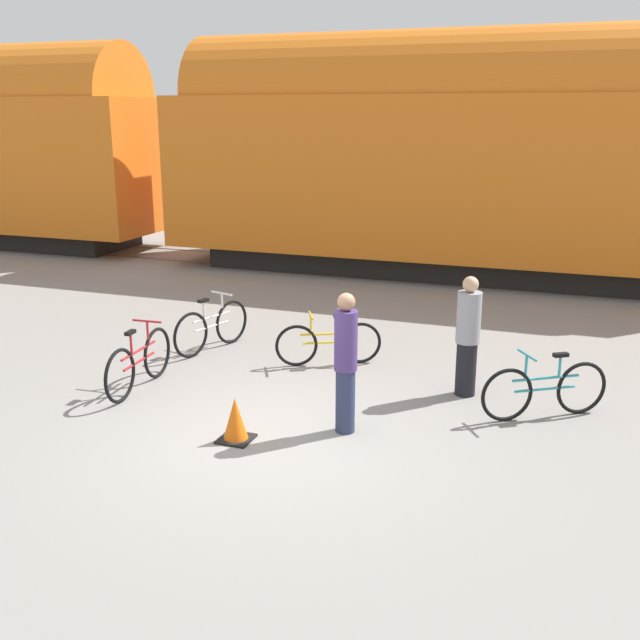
{
  "coord_description": "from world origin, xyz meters",
  "views": [
    {
      "loc": [
        3.44,
        -7.76,
        3.89
      ],
      "look_at": [
        0.06,
        1.58,
        1.1
      ],
      "focal_mm": 42.0,
      "sensor_mm": 36.0,
      "label": 1
    }
  ],
  "objects_px": {
    "bicycle_yellow": "(329,343)",
    "freight_train": "(442,149)",
    "bicycle_teal": "(545,390)",
    "traffic_cone": "(235,421)",
    "person_in_grey": "(468,336)",
    "bicycle_maroon": "(139,362)",
    "person_in_purple": "(346,362)",
    "bicycle_silver": "(212,327)"
  },
  "relations": [
    {
      "from": "bicycle_teal",
      "to": "traffic_cone",
      "type": "height_order",
      "value": "bicycle_teal"
    },
    {
      "from": "bicycle_yellow",
      "to": "person_in_purple",
      "type": "bearing_deg",
      "value": -66.06
    },
    {
      "from": "bicycle_silver",
      "to": "person_in_purple",
      "type": "height_order",
      "value": "person_in_purple"
    },
    {
      "from": "bicycle_silver",
      "to": "bicycle_teal",
      "type": "xyz_separation_m",
      "value": [
        5.43,
        -1.08,
        -0.02
      ]
    },
    {
      "from": "freight_train",
      "to": "bicycle_teal",
      "type": "bearing_deg",
      "value": -69.81
    },
    {
      "from": "bicycle_silver",
      "to": "bicycle_maroon",
      "type": "bearing_deg",
      "value": -93.36
    },
    {
      "from": "bicycle_maroon",
      "to": "person_in_grey",
      "type": "xyz_separation_m",
      "value": [
        4.45,
        1.38,
        0.46
      ]
    },
    {
      "from": "person_in_grey",
      "to": "person_in_purple",
      "type": "relative_size",
      "value": 0.96
    },
    {
      "from": "freight_train",
      "to": "person_in_grey",
      "type": "xyz_separation_m",
      "value": [
        1.99,
        -7.92,
        -2.14
      ]
    },
    {
      "from": "bicycle_maroon",
      "to": "traffic_cone",
      "type": "height_order",
      "value": "bicycle_maroon"
    },
    {
      "from": "freight_train",
      "to": "person_in_grey",
      "type": "bearing_deg",
      "value": -75.92
    },
    {
      "from": "bicycle_maroon",
      "to": "bicycle_yellow",
      "type": "xyz_separation_m",
      "value": [
        2.2,
        1.94,
        -0.05
      ]
    },
    {
      "from": "bicycle_yellow",
      "to": "traffic_cone",
      "type": "height_order",
      "value": "bicycle_yellow"
    },
    {
      "from": "freight_train",
      "to": "bicycle_silver",
      "type": "bearing_deg",
      "value": -107.78
    },
    {
      "from": "bicycle_teal",
      "to": "traffic_cone",
      "type": "distance_m",
      "value": 4.02
    },
    {
      "from": "bicycle_yellow",
      "to": "freight_train",
      "type": "bearing_deg",
      "value": 87.97
    },
    {
      "from": "bicycle_maroon",
      "to": "person_in_purple",
      "type": "distance_m",
      "value": 3.31
    },
    {
      "from": "person_in_purple",
      "to": "bicycle_yellow",
      "type": "bearing_deg",
      "value": -89.92
    },
    {
      "from": "bicycle_maroon",
      "to": "bicycle_teal",
      "type": "xyz_separation_m",
      "value": [
        5.55,
        0.9,
        -0.02
      ]
    },
    {
      "from": "bicycle_silver",
      "to": "traffic_cone",
      "type": "distance_m",
      "value": 3.66
    },
    {
      "from": "bicycle_yellow",
      "to": "person_in_purple",
      "type": "height_order",
      "value": "person_in_purple"
    },
    {
      "from": "bicycle_yellow",
      "to": "person_in_grey",
      "type": "distance_m",
      "value": 2.37
    },
    {
      "from": "freight_train",
      "to": "person_in_grey",
      "type": "distance_m",
      "value": 8.44
    },
    {
      "from": "bicycle_teal",
      "to": "bicycle_maroon",
      "type": "bearing_deg",
      "value": -170.75
    },
    {
      "from": "bicycle_silver",
      "to": "bicycle_yellow",
      "type": "bearing_deg",
      "value": -1.21
    },
    {
      "from": "bicycle_maroon",
      "to": "bicycle_silver",
      "type": "height_order",
      "value": "bicycle_maroon"
    },
    {
      "from": "bicycle_yellow",
      "to": "person_in_purple",
      "type": "xyz_separation_m",
      "value": [
        1.04,
        -2.35,
        0.56
      ]
    },
    {
      "from": "freight_train",
      "to": "bicycle_maroon",
      "type": "height_order",
      "value": "freight_train"
    },
    {
      "from": "freight_train",
      "to": "bicycle_yellow",
      "type": "xyz_separation_m",
      "value": [
        -0.26,
        -7.36,
        -2.64
      ]
    },
    {
      "from": "bicycle_maroon",
      "to": "traffic_cone",
      "type": "distance_m",
      "value": 2.35
    },
    {
      "from": "bicycle_yellow",
      "to": "person_in_grey",
      "type": "relative_size",
      "value": 0.89
    },
    {
      "from": "freight_train",
      "to": "bicycle_teal",
      "type": "height_order",
      "value": "freight_train"
    },
    {
      "from": "bicycle_yellow",
      "to": "person_in_grey",
      "type": "height_order",
      "value": "person_in_grey"
    },
    {
      "from": "bicycle_teal",
      "to": "person_in_grey",
      "type": "relative_size",
      "value": 0.89
    },
    {
      "from": "freight_train",
      "to": "traffic_cone",
      "type": "relative_size",
      "value": 78.4
    },
    {
      "from": "bicycle_yellow",
      "to": "bicycle_maroon",
      "type": "bearing_deg",
      "value": -138.6
    },
    {
      "from": "bicycle_maroon",
      "to": "bicycle_yellow",
      "type": "height_order",
      "value": "bicycle_maroon"
    },
    {
      "from": "bicycle_silver",
      "to": "bicycle_yellow",
      "type": "relative_size",
      "value": 1.1
    },
    {
      "from": "freight_train",
      "to": "traffic_cone",
      "type": "xyz_separation_m",
      "value": [
        -0.39,
        -10.41,
        -2.74
      ]
    },
    {
      "from": "freight_train",
      "to": "traffic_cone",
      "type": "bearing_deg",
      "value": -92.16
    },
    {
      "from": "bicycle_maroon",
      "to": "bicycle_yellow",
      "type": "relative_size",
      "value": 1.2
    },
    {
      "from": "bicycle_teal",
      "to": "person_in_grey",
      "type": "bearing_deg",
      "value": 156.74
    }
  ]
}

